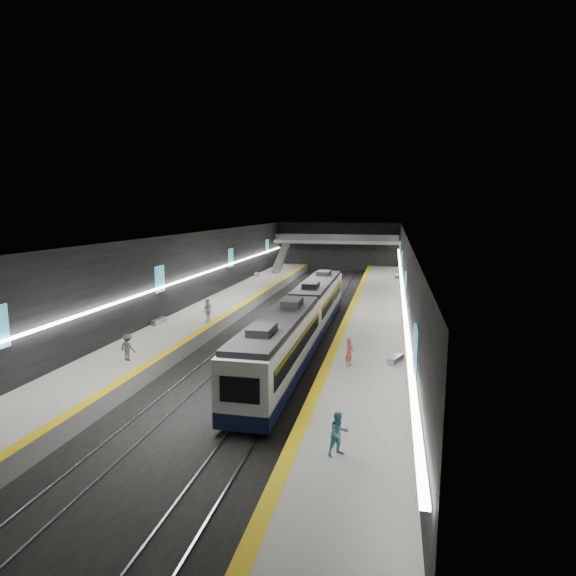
% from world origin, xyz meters
% --- Properties ---
extents(ground, '(70.00, 70.00, 0.00)m').
position_xyz_m(ground, '(0.00, 0.00, 0.00)').
color(ground, black).
rests_on(ground, ground).
extents(ceiling, '(20.00, 70.00, 0.04)m').
position_xyz_m(ceiling, '(0.00, 0.00, 8.00)').
color(ceiling, beige).
rests_on(ceiling, wall_left).
extents(wall_left, '(0.04, 70.00, 8.00)m').
position_xyz_m(wall_left, '(-10.00, 0.00, 4.00)').
color(wall_left, black).
rests_on(wall_left, ground).
extents(wall_right, '(0.04, 70.00, 8.00)m').
position_xyz_m(wall_right, '(10.00, 0.00, 4.00)').
color(wall_right, black).
rests_on(wall_right, ground).
extents(wall_back, '(20.00, 0.04, 8.00)m').
position_xyz_m(wall_back, '(0.00, 35.00, 4.00)').
color(wall_back, black).
rests_on(wall_back, ground).
extents(wall_front, '(20.00, 0.04, 8.00)m').
position_xyz_m(wall_front, '(0.00, -35.00, 4.00)').
color(wall_front, black).
rests_on(wall_front, ground).
extents(platform_left, '(5.00, 70.00, 1.00)m').
position_xyz_m(platform_left, '(-7.50, 0.00, 0.50)').
color(platform_left, slate).
rests_on(platform_left, ground).
extents(tile_surface_left, '(5.00, 70.00, 0.02)m').
position_xyz_m(tile_surface_left, '(-7.50, 0.00, 1.01)').
color(tile_surface_left, '#AEAEA9').
rests_on(tile_surface_left, platform_left).
extents(tactile_strip_left, '(0.60, 70.00, 0.02)m').
position_xyz_m(tactile_strip_left, '(-5.30, 0.00, 1.02)').
color(tactile_strip_left, yellow).
rests_on(tactile_strip_left, platform_left).
extents(platform_right, '(5.00, 70.00, 1.00)m').
position_xyz_m(platform_right, '(7.50, 0.00, 0.50)').
color(platform_right, slate).
rests_on(platform_right, ground).
extents(tile_surface_right, '(5.00, 70.00, 0.02)m').
position_xyz_m(tile_surface_right, '(7.50, 0.00, 1.01)').
color(tile_surface_right, '#AEAEA9').
rests_on(tile_surface_right, platform_right).
extents(tactile_strip_right, '(0.60, 70.00, 0.02)m').
position_xyz_m(tactile_strip_right, '(5.30, 0.00, 1.02)').
color(tactile_strip_right, yellow).
rests_on(tactile_strip_right, platform_right).
extents(rails, '(6.52, 70.00, 0.12)m').
position_xyz_m(rails, '(-0.00, 0.00, 0.06)').
color(rails, gray).
rests_on(rails, ground).
extents(train, '(2.69, 30.04, 3.60)m').
position_xyz_m(train, '(2.50, -9.98, 2.20)').
color(train, '#0F1437').
rests_on(train, ground).
extents(ad_posters, '(19.94, 53.50, 2.20)m').
position_xyz_m(ad_posters, '(-0.00, 1.00, 4.50)').
color(ad_posters, '#46ACD4').
rests_on(ad_posters, wall_left).
extents(cove_light_left, '(0.25, 68.60, 0.12)m').
position_xyz_m(cove_light_left, '(-9.80, 0.00, 3.80)').
color(cove_light_left, white).
rests_on(cove_light_left, wall_left).
extents(cove_light_right, '(0.25, 68.60, 0.12)m').
position_xyz_m(cove_light_right, '(9.80, 0.00, 3.80)').
color(cove_light_right, white).
rests_on(cove_light_right, wall_right).
extents(mezzanine_bridge, '(20.00, 3.00, 1.50)m').
position_xyz_m(mezzanine_bridge, '(0.00, 32.93, 5.04)').
color(mezzanine_bridge, gray).
rests_on(mezzanine_bridge, wall_left).
extents(escalator, '(1.20, 7.50, 3.92)m').
position_xyz_m(escalator, '(-7.50, 26.00, 2.90)').
color(escalator, '#99999E').
rests_on(escalator, platform_left).
extents(bench_left_near, '(0.59, 1.82, 0.44)m').
position_xyz_m(bench_left_near, '(-9.50, -9.29, 1.22)').
color(bench_left_near, '#99999E').
rests_on(bench_left_near, platform_left).
extents(bench_left_far, '(0.83, 1.92, 0.45)m').
position_xyz_m(bench_left_far, '(-9.50, 19.49, 1.23)').
color(bench_left_far, '#99999E').
rests_on(bench_left_far, platform_left).
extents(bench_right_near, '(1.02, 1.66, 0.39)m').
position_xyz_m(bench_right_near, '(9.31, -15.35, 1.20)').
color(bench_right_near, '#99999E').
rests_on(bench_right_near, platform_right).
extents(bench_right_far, '(0.78, 2.05, 0.49)m').
position_xyz_m(bench_right_far, '(9.50, 21.82, 1.24)').
color(bench_right_far, '#99999E').
rests_on(bench_right_far, platform_right).
extents(passenger_right_a, '(0.61, 0.73, 1.71)m').
position_xyz_m(passenger_right_a, '(6.60, -16.71, 1.86)').
color(passenger_right_a, '#BE4B47').
rests_on(passenger_right_a, platform_right).
extents(passenger_right_b, '(1.05, 1.01, 1.71)m').
position_xyz_m(passenger_right_b, '(7.15, -27.26, 1.85)').
color(passenger_right_b, '#5095AE').
rests_on(passenger_right_b, platform_right).
extents(passenger_left_a, '(0.79, 1.25, 1.98)m').
position_xyz_m(passenger_left_a, '(-5.80, -7.90, 1.99)').
color(passenger_left_a, silver).
rests_on(passenger_left_a, platform_left).
extents(passenger_left_b, '(1.20, 0.86, 1.69)m').
position_xyz_m(passenger_left_b, '(-6.81, -18.53, 1.84)').
color(passenger_left_b, '#3D3E45').
rests_on(passenger_left_b, platform_left).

